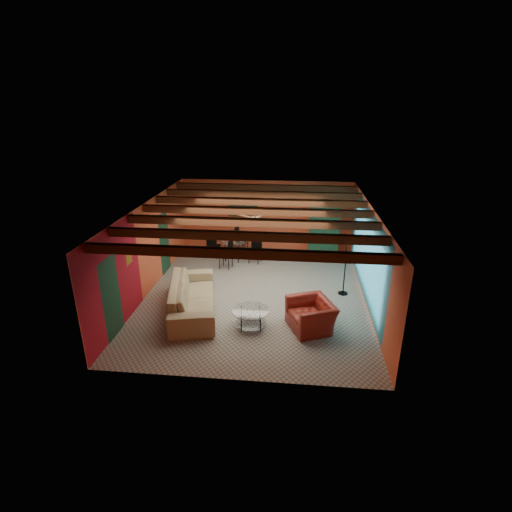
# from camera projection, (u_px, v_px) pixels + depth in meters

# --- Properties ---
(room) EXTENTS (6.52, 8.01, 2.71)m
(room) POSITION_uv_depth(u_px,v_px,m) (256.00, 218.00, 11.17)
(room) COLOR gray
(room) RESTS_ON ground
(sofa) EXTENTS (1.81, 3.17, 0.87)m
(sofa) POSITION_uv_depth(u_px,v_px,m) (192.00, 297.00, 10.81)
(sofa) COLOR #94825F
(sofa) RESTS_ON ground
(armchair) EXTENTS (1.38, 1.46, 0.75)m
(armchair) POSITION_uv_depth(u_px,v_px,m) (311.00, 315.00, 9.99)
(armchair) COLOR maroon
(armchair) RESTS_ON ground
(coffee_table) EXTENTS (1.08, 1.08, 0.49)m
(coffee_table) POSITION_uv_depth(u_px,v_px,m) (251.00, 318.00, 10.09)
(coffee_table) COLOR silver
(coffee_table) RESTS_ON ground
(dining_table) EXTENTS (2.40, 2.40, 1.05)m
(dining_table) POSITION_uv_depth(u_px,v_px,m) (234.00, 246.00, 14.30)
(dining_table) COLOR white
(dining_table) RESTS_ON ground
(armoire) EXTENTS (1.11, 0.59, 1.90)m
(armoire) POSITION_uv_depth(u_px,v_px,m) (323.00, 229.00, 14.80)
(armoire) COLOR maroon
(armoire) RESTS_ON ground
(floor_lamp) EXTENTS (0.46, 0.46, 1.80)m
(floor_lamp) POSITION_uv_depth(u_px,v_px,m) (345.00, 266.00, 11.60)
(floor_lamp) COLOR black
(floor_lamp) RESTS_ON ground
(ceiling_fan) EXTENTS (1.50, 1.50, 0.44)m
(ceiling_fan) POSITION_uv_depth(u_px,v_px,m) (255.00, 219.00, 11.07)
(ceiling_fan) COLOR #472614
(ceiling_fan) RESTS_ON ceiling
(painting) EXTENTS (1.05, 0.03, 0.65)m
(painting) POSITION_uv_depth(u_px,v_px,m) (243.00, 207.00, 15.08)
(painting) COLOR black
(painting) RESTS_ON wall_back
(potted_plant) EXTENTS (0.50, 0.45, 0.49)m
(potted_plant) POSITION_uv_depth(u_px,v_px,m) (326.00, 198.00, 14.36)
(potted_plant) COLOR #26661E
(potted_plant) RESTS_ON armoire
(vase) EXTENTS (0.20, 0.20, 0.19)m
(vase) POSITION_uv_depth(u_px,v_px,m) (234.00, 230.00, 14.07)
(vase) COLOR orange
(vase) RESTS_ON dining_table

